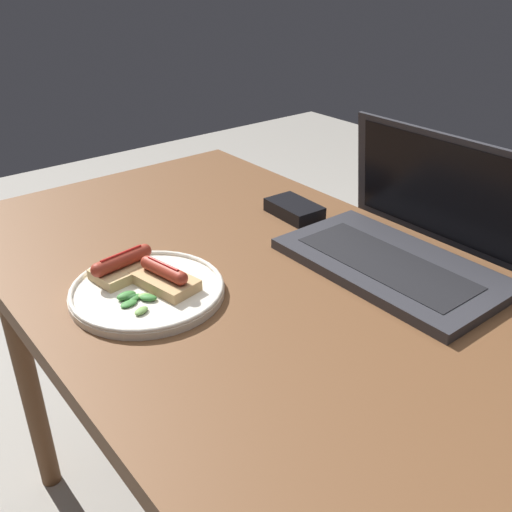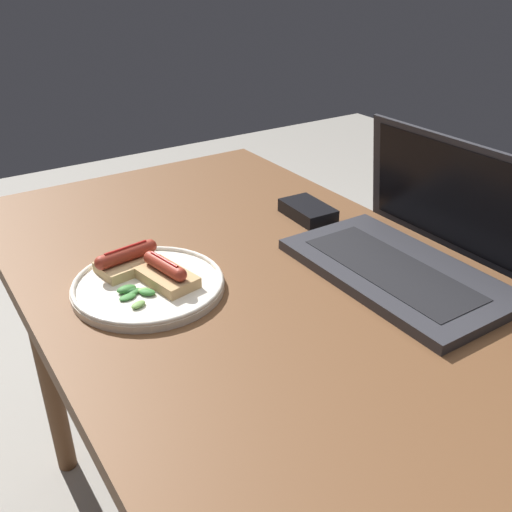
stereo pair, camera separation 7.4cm
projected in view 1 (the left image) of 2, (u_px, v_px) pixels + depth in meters
The scene contains 7 objects.
desk at pixel (265, 327), 0.97m from camera, with size 1.26×0.70×0.77m.
laptop at pixel (405, 243), 0.97m from camera, with size 0.38×0.24×0.22m.
plate at pixel (147, 290), 0.89m from camera, with size 0.24×0.24×0.02m.
sausage_toast_left at pixel (123, 266), 0.92m from camera, with size 0.08×0.11×0.04m.
sausage_toast_middle at pixel (164, 277), 0.89m from camera, with size 0.12×0.08×0.04m.
salad_pile at pixel (135, 299), 0.86m from camera, with size 0.07×0.06×0.01m.
external_drive at pixel (294, 209), 1.16m from camera, with size 0.12×0.08×0.03m.
Camera 1 is at (0.61, -0.51, 1.24)m, focal length 40.00 mm.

